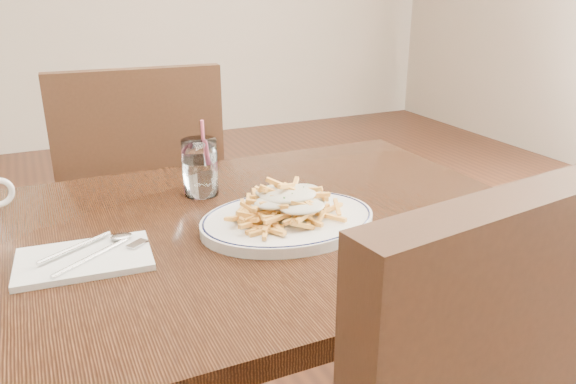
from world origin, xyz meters
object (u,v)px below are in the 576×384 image
loaded_fries (288,200)px  water_glass (200,170)px  table (237,260)px  fries_plate (288,221)px  chair_far (142,205)px

loaded_fries → water_glass: (-0.10, 0.24, -0.00)m
table → loaded_fries: (0.09, -0.05, 0.13)m
fries_plate → water_glass: (-0.10, 0.24, 0.04)m
table → fries_plate: 0.14m
water_glass → loaded_fries: bearing=-67.5°
loaded_fries → water_glass: water_glass is taller
fries_plate → loaded_fries: bearing=153.4°
table → fries_plate: bearing=-31.5°
loaded_fries → table: bearing=148.5°
table → chair_far: 0.68m
table → water_glass: (-0.01, 0.18, 0.13)m
fries_plate → table: bearing=148.5°
table → water_glass: bearing=93.5°
table → loaded_fries: bearing=-31.5°
chair_far → water_glass: (0.05, -0.48, 0.25)m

